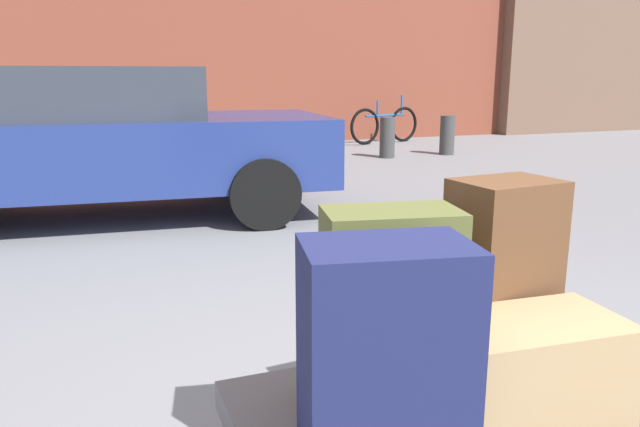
% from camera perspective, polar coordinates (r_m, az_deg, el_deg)
% --- Properties ---
extents(luggage_cart, '(1.38, 0.78, 0.34)m').
position_cam_1_polar(luggage_cart, '(2.08, 12.54, -18.48)').
color(luggage_cart, '#4C4C51').
rests_on(luggage_cart, ground_plane).
extents(suitcase_olive_rear_left, '(0.45, 0.31, 0.61)m').
position_cam_1_polar(suitcase_olive_rear_left, '(1.91, 6.62, -8.64)').
color(suitcase_olive_rear_left, '#4C5128').
rests_on(suitcase_olive_rear_left, luggage_cart).
extents(duffel_bag_tan_stacked_top, '(0.60, 0.36, 0.31)m').
position_cam_1_polar(duffel_bag_tan_stacked_top, '(1.93, 18.73, -13.84)').
color(duffel_bag_tan_stacked_top, '#9E7F56').
rests_on(duffel_bag_tan_stacked_top, luggage_cart).
extents(suitcase_brown_front_left, '(0.35, 0.27, 0.67)m').
position_cam_1_polar(suitcase_brown_front_left, '(2.15, 16.82, -5.75)').
color(suitcase_brown_front_left, '#51331E').
rests_on(suitcase_brown_front_left, luggage_cart).
extents(suitcase_navy_rear_right, '(0.46, 0.35, 0.61)m').
position_cam_1_polar(suitcase_navy_rear_right, '(1.57, 6.19, -13.59)').
color(suitcase_navy_rear_right, '#191E47').
rests_on(suitcase_navy_rear_right, luggage_cart).
extents(parked_car, '(4.45, 2.25, 1.42)m').
position_cam_1_polar(parked_car, '(6.12, -20.72, 6.61)').
color(parked_car, navy).
rests_on(parked_car, ground_plane).
extents(bicycle_leaning, '(1.72, 0.48, 0.96)m').
position_cam_1_polar(bicycle_leaning, '(12.44, 6.16, 8.35)').
color(bicycle_leaning, black).
rests_on(bicycle_leaning, ground_plane).
extents(bollard_kerb_near, '(0.25, 0.25, 0.68)m').
position_cam_1_polar(bollard_kerb_near, '(9.62, -1.36, 6.90)').
color(bollard_kerb_near, '#383838').
rests_on(bollard_kerb_near, ground_plane).
extents(bollard_kerb_mid, '(0.25, 0.25, 0.68)m').
position_cam_1_polar(bollard_kerb_mid, '(10.20, 6.39, 7.16)').
color(bollard_kerb_mid, '#383838').
rests_on(bollard_kerb_mid, ground_plane).
extents(bollard_kerb_far, '(0.25, 0.25, 0.68)m').
position_cam_1_polar(bollard_kerb_far, '(10.78, 11.95, 7.27)').
color(bollard_kerb_far, '#383838').
rests_on(bollard_kerb_far, ground_plane).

